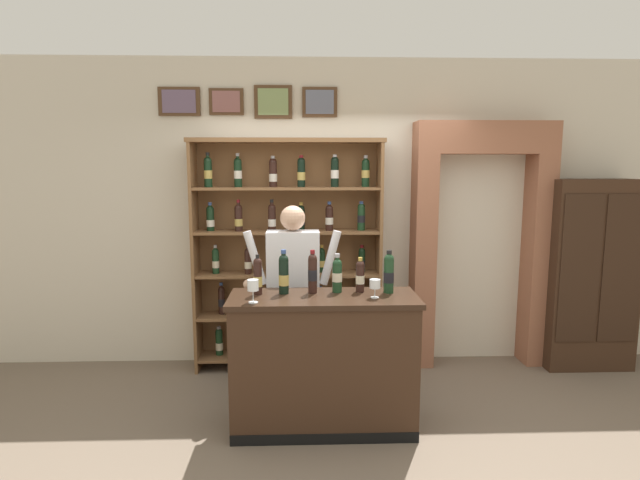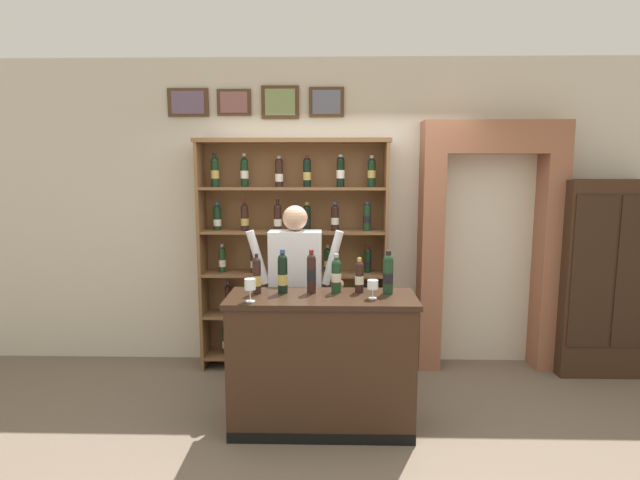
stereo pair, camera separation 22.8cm
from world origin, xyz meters
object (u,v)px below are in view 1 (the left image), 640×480
(side_cabinet, at_px, (588,274))
(wine_glass_right, at_px, (253,287))
(tasting_bottle_prosecco, at_px, (313,272))
(wine_shelf, at_px, (288,249))
(tasting_bottle_vin_santo, at_px, (258,276))
(tasting_counter, at_px, (323,362))
(shopkeeper, at_px, (293,279))
(tasting_bottle_chianti, at_px, (284,273))
(tasting_bottle_rosso, at_px, (337,274))
(tasting_bottle_bianco, at_px, (360,276))
(tasting_bottle_super_tuscan, at_px, (389,272))
(wine_glass_spare, at_px, (375,285))

(side_cabinet, relative_size, wine_glass_right, 11.21)
(side_cabinet, distance_m, tasting_bottle_prosecco, 2.94)
(wine_shelf, relative_size, tasting_bottle_vin_santo, 7.38)
(tasting_bottle_vin_santo, distance_m, wine_glass_right, 0.24)
(tasting_counter, height_order, tasting_bottle_prosecco, tasting_bottle_prosecco)
(shopkeeper, xyz_separation_m, tasting_bottle_prosecco, (0.16, -0.48, 0.16))
(tasting_counter, bearing_deg, tasting_bottle_chianti, 163.84)
(tasting_bottle_prosecco, bearing_deg, wine_shelf, 101.08)
(tasting_bottle_rosso, bearing_deg, wine_glass_right, -155.02)
(tasting_bottle_prosecco, xyz_separation_m, tasting_bottle_bianco, (0.36, 0.02, -0.03))
(tasting_bottle_rosso, height_order, wine_glass_right, tasting_bottle_rosso)
(tasting_bottle_prosecco, xyz_separation_m, tasting_bottle_super_tuscan, (0.58, -0.01, -0.00))
(tasting_bottle_vin_santo, xyz_separation_m, tasting_bottle_bianco, (0.77, 0.05, -0.01))
(wine_glass_spare, xyz_separation_m, wine_glass_right, (-0.88, -0.11, 0.02))
(tasting_bottle_chianti, xyz_separation_m, wine_glass_spare, (0.67, -0.15, -0.06))
(tasting_bottle_chianti, bearing_deg, wine_glass_right, -129.06)
(wine_shelf, xyz_separation_m, tasting_bottle_rosso, (0.41, -1.10, -0.02))
(tasting_bottle_vin_santo, xyz_separation_m, tasting_bottle_super_tuscan, (0.99, 0.02, 0.02))
(shopkeeper, xyz_separation_m, wine_glass_right, (-0.27, -0.75, 0.11))
(side_cabinet, xyz_separation_m, shopkeeper, (-2.89, -0.56, 0.10))
(side_cabinet, bearing_deg, tasting_bottle_vin_santo, -161.17)
(tasting_bottle_prosecco, height_order, tasting_bottle_super_tuscan, tasting_bottle_prosecco)
(tasting_bottle_prosecco, distance_m, wine_glass_right, 0.50)
(shopkeeper, relative_size, tasting_bottle_super_tuscan, 5.06)
(tasting_counter, relative_size, shopkeeper, 0.85)
(wine_glass_right, bearing_deg, tasting_bottle_bianco, 20.10)
(tasting_bottle_chianti, bearing_deg, tasting_counter, -16.16)
(side_cabinet, height_order, tasting_bottle_vin_santo, side_cabinet)
(wine_shelf, distance_m, shopkeeper, 0.66)
(tasting_bottle_chianti, bearing_deg, tasting_bottle_bianco, 3.27)
(tasting_bottle_chianti, relative_size, tasting_bottle_prosecco, 1.02)
(tasting_bottle_prosecco, bearing_deg, tasting_bottle_chianti, -177.14)
(wine_glass_spare, bearing_deg, tasting_bottle_vin_santo, 171.39)
(side_cabinet, height_order, tasting_bottle_rosso, side_cabinet)
(wine_shelf, relative_size, shopkeeper, 1.35)
(tasting_counter, distance_m, wine_glass_spare, 0.72)
(wine_shelf, height_order, tasting_bottle_chianti, wine_shelf)
(shopkeeper, bearing_deg, tasting_bottle_chianti, -97.11)
(tasting_bottle_rosso, height_order, wine_glass_spare, tasting_bottle_rosso)
(tasting_bottle_chianti, bearing_deg, tasting_bottle_super_tuscan, -0.08)
(wine_shelf, relative_size, tasting_bottle_super_tuscan, 6.84)
(wine_glass_right, bearing_deg, tasting_bottle_prosecco, 32.09)
(tasting_counter, bearing_deg, tasting_bottle_bianco, 22.74)
(tasting_bottle_chianti, bearing_deg, tasting_bottle_vin_santo, -174.28)
(tasting_bottle_vin_santo, relative_size, tasting_bottle_chianti, 0.91)
(wine_shelf, distance_m, wine_glass_spare, 1.45)
(tasting_bottle_bianco, distance_m, wine_glass_spare, 0.21)
(tasting_bottle_vin_santo, bearing_deg, wine_glass_right, -93.26)
(wine_shelf, height_order, side_cabinet, wine_shelf)
(tasting_bottle_chianti, height_order, wine_glass_right, tasting_bottle_chianti)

